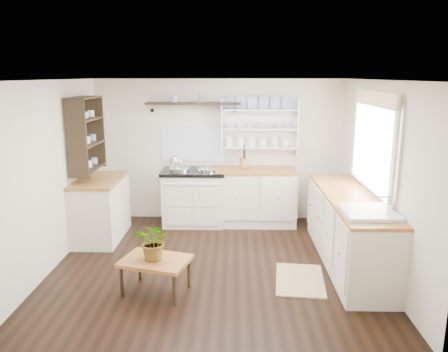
{
  "coord_description": "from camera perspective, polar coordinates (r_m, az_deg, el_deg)",
  "views": [
    {
      "loc": [
        0.25,
        -5.16,
        2.36
      ],
      "look_at": [
        0.12,
        0.25,
        1.1
      ],
      "focal_mm": 35.0,
      "sensor_mm": 36.0,
      "label": 1
    }
  ],
  "objects": [
    {
      "name": "aga_cooker",
      "position": [
        7.03,
        -3.95,
        -2.69
      ],
      "size": [
        0.99,
        0.69,
        0.92
      ],
      "color": "silver",
      "rests_on": "floor"
    },
    {
      "name": "wall_left",
      "position": [
        5.76,
        -21.65,
        0.03
      ],
      "size": [
        0.02,
        3.8,
        2.3
      ],
      "primitive_type": "cube",
      "color": "beige",
      "rests_on": "ground"
    },
    {
      "name": "utensil_crock",
      "position": [
        6.98,
        2.58,
        1.72
      ],
      "size": [
        0.13,
        0.13,
        0.15
      ],
      "primitive_type": "cylinder",
      "color": "#975E37",
      "rests_on": "back_cabinets"
    },
    {
      "name": "high_shelf",
      "position": [
        6.98,
        -4.03,
        9.36
      ],
      "size": [
        1.5,
        0.29,
        0.16
      ],
      "color": "black",
      "rests_on": "wall_back"
    },
    {
      "name": "back_cabinets",
      "position": [
        7.03,
        4.18,
        -2.61
      ],
      "size": [
        1.27,
        0.63,
        0.9
      ],
      "color": "silver",
      "rests_on": "floor"
    },
    {
      "name": "window",
      "position": [
        5.64,
        18.97,
        4.28
      ],
      "size": [
        0.08,
        1.55,
        1.22
      ],
      "color": "white",
      "rests_on": "wall_right"
    },
    {
      "name": "floor_rug",
      "position": [
        5.35,
        9.88,
        -13.2
      ],
      "size": [
        0.64,
        0.9,
        0.02
      ],
      "primitive_type": "cube",
      "rotation": [
        0.0,
        0.0,
        -0.11
      ],
      "color": "#7F674A",
      "rests_on": "floor"
    },
    {
      "name": "ceiling",
      "position": [
        5.17,
        -1.42,
        12.44
      ],
      "size": [
        4.0,
        3.8,
        0.01
      ],
      "primitive_type": "cube",
      "color": "white",
      "rests_on": "wall_back"
    },
    {
      "name": "potted_plant",
      "position": [
        4.84,
        -9.05,
        -8.39
      ],
      "size": [
        0.46,
        0.43,
        0.42
      ],
      "primitive_type": "imported",
      "rotation": [
        0.0,
        0.0,
        -0.3
      ],
      "color": "#3F7233",
      "rests_on": "center_table"
    },
    {
      "name": "wall_back",
      "position": [
        7.17,
        -0.65,
        3.38
      ],
      "size": [
        4.0,
        0.02,
        2.3
      ],
      "primitive_type": "cube",
      "color": "beige",
      "rests_on": "ground"
    },
    {
      "name": "center_table",
      "position": [
        4.93,
        -8.95,
        -11.17
      ],
      "size": [
        0.83,
        0.69,
        0.39
      ],
      "rotation": [
        0.0,
        0.0,
        -0.28
      ],
      "color": "brown",
      "rests_on": "floor"
    },
    {
      "name": "belfast_sink",
      "position": [
        4.99,
        18.3,
        -5.79
      ],
      "size": [
        0.55,
        0.6,
        0.45
      ],
      "color": "white",
      "rests_on": "right_cabinets"
    },
    {
      "name": "floor",
      "position": [
        5.68,
        -1.29,
        -11.45
      ],
      "size": [
        4.0,
        3.8,
        0.01
      ],
      "primitive_type": "cube",
      "color": "black",
      "rests_on": "ground"
    },
    {
      "name": "plate_rack",
      "position": [
        7.08,
        4.63,
        6.53
      ],
      "size": [
        1.2,
        0.22,
        0.9
      ],
      "color": "white",
      "rests_on": "wall_back"
    },
    {
      "name": "kettle",
      "position": [
        6.81,
        -6.47,
        1.76
      ],
      "size": [
        0.17,
        0.17,
        0.2
      ],
      "primitive_type": null,
      "color": "silver",
      "rests_on": "aga_cooker"
    },
    {
      "name": "wall_right",
      "position": [
        5.58,
        19.61,
        -0.18
      ],
      "size": [
        0.02,
        3.8,
        2.3
      ],
      "primitive_type": "cube",
      "color": "beige",
      "rests_on": "ground"
    },
    {
      "name": "left_cabinets",
      "position": [
        6.64,
        -15.79,
        -4.03
      ],
      "size": [
        0.62,
        1.13,
        0.9
      ],
      "color": "silver",
      "rests_on": "floor"
    },
    {
      "name": "right_cabinets",
      "position": [
        5.78,
        15.94,
        -6.61
      ],
      "size": [
        0.62,
        2.43,
        0.9
      ],
      "color": "silver",
      "rests_on": "floor"
    },
    {
      "name": "left_shelving",
      "position": [
        6.46,
        -17.58,
        5.29
      ],
      "size": [
        0.28,
        0.8,
        1.05
      ],
      "primitive_type": "cube",
      "color": "black",
      "rests_on": "wall_left"
    }
  ]
}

